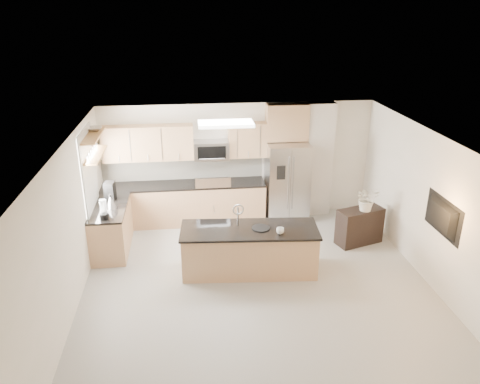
{
  "coord_description": "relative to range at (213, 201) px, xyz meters",
  "views": [
    {
      "loc": [
        -1.11,
        -6.69,
        4.58
      ],
      "look_at": [
        -0.18,
        1.3,
        1.33
      ],
      "focal_mm": 35.0,
      "sensor_mm": 36.0,
      "label": 1
    }
  ],
  "objects": [
    {
      "name": "wall_left",
      "position": [
        -2.4,
        -2.92,
        0.83
      ],
      "size": [
        0.02,
        6.5,
        2.6
      ],
      "primitive_type": "cube",
      "color": "silver",
      "rests_on": "floor"
    },
    {
      "name": "flower_vase",
      "position": [
        2.98,
        -1.45,
        0.66
      ],
      "size": [
        0.71,
        0.63,
        0.76
      ],
      "primitive_type": "imported",
      "rotation": [
        0.0,
        0.0,
        0.04
      ],
      "color": "beige",
      "rests_on": "credenza"
    },
    {
      "name": "refrigerator",
      "position": [
        1.66,
        -0.05,
        0.42
      ],
      "size": [
        0.92,
        0.78,
        1.78
      ],
      "color": "#A9A8AB",
      "rests_on": "floor"
    },
    {
      "name": "left_counter",
      "position": [
        -2.07,
        -1.07,
        -0.01
      ],
      "size": [
        0.66,
        1.5,
        0.92
      ],
      "color": "tan",
      "rests_on": "floor"
    },
    {
      "name": "wall_front",
      "position": [
        0.6,
        -6.17,
        0.83
      ],
      "size": [
        6.0,
        0.02,
        2.6
      ],
      "primitive_type": "cube",
      "color": "silver",
      "rests_on": "floor"
    },
    {
      "name": "wall_back",
      "position": [
        0.6,
        0.33,
        0.83
      ],
      "size": [
        6.0,
        0.02,
        2.6
      ],
      "primitive_type": "cube",
      "color": "silver",
      "rests_on": "floor"
    },
    {
      "name": "coffee_maker",
      "position": [
        -2.09,
        -0.68,
        0.62
      ],
      "size": [
        0.22,
        0.26,
        0.36
      ],
      "color": "black",
      "rests_on": "left_counter"
    },
    {
      "name": "floor",
      "position": [
        0.6,
        -2.92,
        -0.47
      ],
      "size": [
        6.5,
        6.5,
        0.0
      ],
      "primitive_type": "plane",
      "color": "gray",
      "rests_on": "ground"
    },
    {
      "name": "bowl",
      "position": [
        -2.25,
        -0.68,
        1.91
      ],
      "size": [
        0.43,
        0.43,
        0.09
      ],
      "primitive_type": "imported",
      "rotation": [
        0.0,
        0.0,
        0.17
      ],
      "color": "#A9A8AB",
      "rests_on": "shelf_upper"
    },
    {
      "name": "credenza",
      "position": [
        2.9,
        -1.39,
        -0.1
      ],
      "size": [
        1.01,
        0.66,
        0.75
      ],
      "primitive_type": "cube",
      "rotation": [
        0.0,
        0.0,
        0.31
      ],
      "color": "black",
      "rests_on": "floor"
    },
    {
      "name": "range",
      "position": [
        0.0,
        0.0,
        0.0
      ],
      "size": [
        0.76,
        0.64,
        1.14
      ],
      "color": "black",
      "rests_on": "floor"
    },
    {
      "name": "wall_right",
      "position": [
        3.6,
        -2.92,
        0.83
      ],
      "size": [
        0.02,
        6.5,
        2.6
      ],
      "primitive_type": "cube",
      "color": "silver",
      "rests_on": "floor"
    },
    {
      "name": "blender",
      "position": [
        -2.08,
        -1.63,
        0.61
      ],
      "size": [
        0.16,
        0.16,
        0.38
      ],
      "color": "black",
      "rests_on": "left_counter"
    },
    {
      "name": "kettle",
      "position": [
        -2.02,
        -1.12,
        0.57
      ],
      "size": [
        0.22,
        0.22,
        0.27
      ],
      "color": "#A9A8AB",
      "rests_on": "left_counter"
    },
    {
      "name": "television",
      "position": [
        3.51,
        -3.12,
        0.88
      ],
      "size": [
        0.14,
        1.08,
        0.62
      ],
      "primitive_type": "imported",
      "rotation": [
        0.0,
        0.0,
        1.57
      ],
      "color": "black",
      "rests_on": "wall_right"
    },
    {
      "name": "upper_cabinets",
      "position": [
        -0.7,
        0.16,
        1.35
      ],
      "size": [
        3.5,
        0.33,
        0.75
      ],
      "color": "tan",
      "rests_on": "wall_back"
    },
    {
      "name": "window",
      "position": [
        -2.38,
        -1.07,
        1.18
      ],
      "size": [
        0.04,
        1.15,
        1.65
      ],
      "color": "white",
      "rests_on": "wall_left"
    },
    {
      "name": "partition_column",
      "position": [
        2.42,
        0.18,
        0.83
      ],
      "size": [
        0.6,
        0.3,
        2.6
      ],
      "primitive_type": "cube",
      "color": "beige",
      "rests_on": "floor"
    },
    {
      "name": "platter",
      "position": [
        0.73,
        -2.21,
        0.39
      ],
      "size": [
        0.43,
        0.43,
        0.02
      ],
      "primitive_type": "cylinder",
      "rotation": [
        0.0,
        0.0,
        -0.42
      ],
      "color": "black",
      "rests_on": "island"
    },
    {
      "name": "microwave",
      "position": [
        0.0,
        0.12,
        1.16
      ],
      "size": [
        0.76,
        0.4,
        0.4
      ],
      "color": "#A9A8AB",
      "rests_on": "upper_cabinets"
    },
    {
      "name": "ceiling_fixture",
      "position": [
        0.2,
        -1.32,
        2.09
      ],
      "size": [
        1.0,
        0.5,
        0.06
      ],
      "primitive_type": "cube",
      "color": "white",
      "rests_on": "ceiling"
    },
    {
      "name": "cup",
      "position": [
        1.03,
        -2.45,
        0.43
      ],
      "size": [
        0.14,
        0.14,
        0.11
      ],
      "primitive_type": "imported",
      "rotation": [
        0.0,
        0.0,
        0.04
      ],
      "color": "white",
      "rests_on": "island"
    },
    {
      "name": "back_counter",
      "position": [
        -0.63,
        0.01,
        -0.0
      ],
      "size": [
        3.55,
        0.66,
        1.44
      ],
      "color": "tan",
      "rests_on": "floor"
    },
    {
      "name": "ceiling",
      "position": [
        0.6,
        -2.92,
        2.13
      ],
      "size": [
        6.0,
        6.5,
        0.02
      ],
      "primitive_type": "cube",
      "color": "white",
      "rests_on": "wall_back"
    },
    {
      "name": "shelf_upper",
      "position": [
        -2.25,
        -0.97,
        1.85
      ],
      "size": [
        0.3,
        1.2,
        0.04
      ],
      "primitive_type": "cube",
      "color": "olive",
      "rests_on": "wall_left"
    },
    {
      "name": "island",
      "position": [
        0.52,
        -2.2,
        -0.04
      ],
      "size": [
        2.52,
        1.08,
        1.28
      ],
      "rotation": [
        0.0,
        0.0,
        -0.08
      ],
      "color": "tan",
      "rests_on": "floor"
    },
    {
      "name": "shelf_lower",
      "position": [
        -2.25,
        -0.97,
        1.48
      ],
      "size": [
        0.3,
        1.2,
        0.04
      ],
      "primitive_type": "cube",
      "color": "olive",
      "rests_on": "wall_left"
    }
  ]
}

